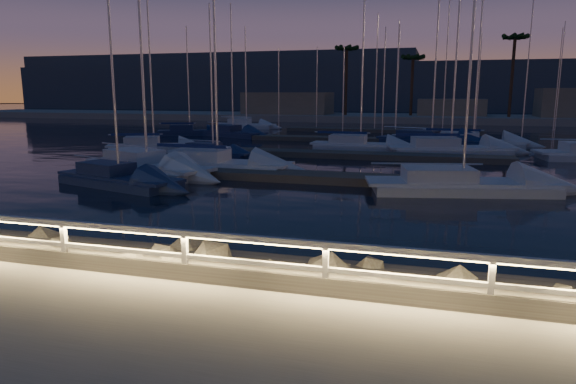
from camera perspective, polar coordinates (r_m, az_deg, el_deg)
name	(u,v)px	position (r m, az deg, el deg)	size (l,w,h in m)	color
ground	(144,274)	(11.66, -15.69, -8.77)	(400.00, 400.00, 0.00)	gray
harbor_water	(357,154)	(41.21, 7.71, 4.16)	(400.00, 440.00, 0.60)	black
guard_rail	(139,239)	(11.46, -16.19, -5.08)	(44.11, 0.12, 1.06)	silver
riprap	(569,301)	(11.90, 28.78, -10.53)	(25.31, 3.02, 1.42)	#6B675C
floating_docks	(360,146)	(42.41, 7.98, 5.11)	(22.00, 36.00, 0.40)	#5F584F
far_shore	(397,116)	(83.63, 12.02, 8.30)	(160.00, 14.00, 5.20)	gray
palm_left	(347,51)	(82.70, 6.55, 15.26)	(3.00, 3.00, 11.20)	#4C3423
palm_center	(413,60)	(82.52, 13.72, 14.10)	(3.00, 3.00, 9.70)	#4C3423
palm_right	(515,41)	(82.22, 23.90, 15.08)	(3.00, 3.00, 12.20)	#4C3423
distant_hills	(333,89)	(145.70, 5.05, 11.28)	(230.00, 37.50, 18.00)	#344151
sailboat_a	(211,152)	(36.03, -8.51, 4.38)	(6.24, 2.95, 10.31)	navy
sailboat_b	(117,177)	(26.30, -18.52, 1.56)	(7.36, 4.02, 12.10)	navy
sailboat_c	(214,163)	(30.01, -8.22, 3.18)	(8.70, 2.83, 14.62)	silver
sailboat_d	(457,183)	(24.43, 18.29, 0.91)	(8.88, 4.28, 14.48)	silver
sailboat_e	(152,146)	(40.85, -14.91, 4.96)	(7.12, 4.58, 11.91)	silver
sailboat_f	(145,166)	(29.64, -15.64, 2.84)	(8.90, 5.38, 14.71)	silver
sailboat_g	(447,148)	(39.39, 17.28, 4.66)	(9.26, 4.59, 15.15)	silver
sailboat_i	(188,131)	(55.95, -11.03, 6.64)	(6.75, 4.35, 11.30)	navy
sailboat_j	(358,145)	(40.90, 7.76, 5.24)	(7.80, 2.56, 13.15)	silver
sailboat_k	(470,141)	(45.78, 19.56, 5.32)	(8.64, 2.92, 14.48)	silver
sailboat_l	(429,140)	(46.46, 15.37, 5.64)	(9.66, 5.62, 15.80)	navy
sailboat_m	(245,125)	(65.87, -4.80, 7.45)	(7.43, 2.48, 12.57)	silver
sailboat_n	(232,132)	(53.52, -6.29, 6.61)	(7.99, 4.91, 13.22)	navy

